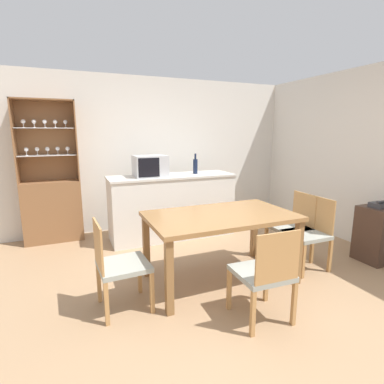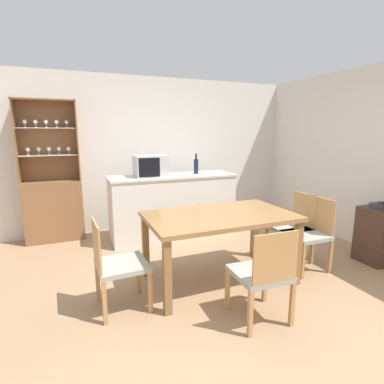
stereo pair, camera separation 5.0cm
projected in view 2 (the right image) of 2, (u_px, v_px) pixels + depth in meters
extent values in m
plane|color=#A37F5B|center=(220.00, 296.00, 3.05)|extent=(18.00, 18.00, 0.00)
cube|color=silver|center=(151.00, 154.00, 5.19)|extent=(6.80, 0.06, 2.55)
cube|color=silver|center=(382.00, 160.00, 4.02)|extent=(0.06, 4.60, 2.55)
cube|color=silver|center=(173.00, 207.00, 4.74)|extent=(1.93, 0.59, 0.96)
cube|color=beige|center=(172.00, 176.00, 4.64)|extent=(1.96, 0.62, 0.03)
cube|color=brown|center=(54.00, 211.00, 4.58)|extent=(0.83, 0.34, 0.92)
cube|color=brown|center=(49.00, 141.00, 4.52)|extent=(0.83, 0.02, 1.18)
cube|color=brown|center=(16.00, 142.00, 4.22)|extent=(0.02, 0.34, 1.18)
cube|color=brown|center=(77.00, 141.00, 4.52)|extent=(0.02, 0.34, 1.18)
cube|color=brown|center=(44.00, 100.00, 4.26)|extent=(0.83, 0.34, 0.02)
cube|color=white|center=(49.00, 155.00, 4.41)|extent=(0.78, 0.29, 0.01)
cube|color=white|center=(47.00, 128.00, 4.33)|extent=(0.78, 0.29, 0.01)
cylinder|color=white|center=(28.00, 155.00, 4.29)|extent=(0.04, 0.04, 0.01)
cylinder|color=white|center=(28.00, 153.00, 4.29)|extent=(0.01, 0.01, 0.06)
sphere|color=white|center=(28.00, 149.00, 4.28)|extent=(0.06, 0.06, 0.06)
cylinder|color=white|center=(25.00, 127.00, 4.22)|extent=(0.04, 0.04, 0.01)
cylinder|color=white|center=(25.00, 125.00, 4.21)|extent=(0.01, 0.01, 0.06)
sphere|color=white|center=(25.00, 121.00, 4.20)|extent=(0.06, 0.06, 0.06)
cylinder|color=white|center=(39.00, 155.00, 4.38)|extent=(0.04, 0.04, 0.01)
cylinder|color=white|center=(39.00, 153.00, 4.37)|extent=(0.01, 0.01, 0.06)
sphere|color=white|center=(38.00, 149.00, 4.36)|extent=(0.06, 0.06, 0.06)
cylinder|color=white|center=(36.00, 127.00, 4.25)|extent=(0.04, 0.04, 0.01)
cylinder|color=white|center=(36.00, 125.00, 4.24)|extent=(0.01, 0.01, 0.06)
sphere|color=white|center=(35.00, 122.00, 4.23)|extent=(0.06, 0.06, 0.06)
cylinder|color=white|center=(49.00, 154.00, 4.43)|extent=(0.04, 0.04, 0.01)
cylinder|color=white|center=(49.00, 152.00, 4.42)|extent=(0.01, 0.01, 0.06)
sphere|color=white|center=(49.00, 149.00, 4.41)|extent=(0.06, 0.06, 0.06)
cylinder|color=white|center=(47.00, 128.00, 4.30)|extent=(0.04, 0.04, 0.01)
cylinder|color=white|center=(46.00, 125.00, 4.29)|extent=(0.01, 0.01, 0.06)
sphere|color=white|center=(46.00, 122.00, 4.28)|extent=(0.06, 0.06, 0.06)
cylinder|color=white|center=(59.00, 154.00, 4.49)|extent=(0.04, 0.04, 0.01)
cylinder|color=white|center=(59.00, 152.00, 4.48)|extent=(0.01, 0.01, 0.06)
sphere|color=white|center=(59.00, 149.00, 4.47)|extent=(0.06, 0.06, 0.06)
cylinder|color=white|center=(57.00, 128.00, 4.35)|extent=(0.04, 0.04, 0.01)
cylinder|color=white|center=(57.00, 125.00, 4.34)|extent=(0.01, 0.01, 0.06)
sphere|color=white|center=(56.00, 122.00, 4.33)|extent=(0.06, 0.06, 0.06)
cylinder|color=white|center=(69.00, 154.00, 4.50)|extent=(0.04, 0.04, 0.01)
cylinder|color=white|center=(69.00, 152.00, 4.50)|extent=(0.01, 0.01, 0.06)
sphere|color=white|center=(69.00, 149.00, 4.49)|extent=(0.06, 0.06, 0.06)
cylinder|color=white|center=(67.00, 128.00, 4.44)|extent=(0.04, 0.04, 0.01)
cylinder|color=white|center=(67.00, 126.00, 4.43)|extent=(0.01, 0.01, 0.06)
sphere|color=white|center=(67.00, 122.00, 4.42)|extent=(0.06, 0.06, 0.06)
cube|color=olive|center=(220.00, 216.00, 3.26)|extent=(1.59, 0.94, 0.05)
cube|color=olive|center=(167.00, 277.00, 2.69)|extent=(0.07, 0.07, 0.72)
cube|color=olive|center=(297.00, 253.00, 3.23)|extent=(0.07, 0.07, 0.72)
cube|color=olive|center=(146.00, 246.00, 3.44)|extent=(0.07, 0.07, 0.72)
cube|color=olive|center=(254.00, 230.00, 3.98)|extent=(0.07, 0.07, 0.72)
cube|color=#999E93|center=(122.00, 265.00, 2.79)|extent=(0.47, 0.47, 0.05)
cube|color=#B7844C|center=(97.00, 245.00, 2.66)|extent=(0.04, 0.41, 0.42)
cube|color=#B7844C|center=(139.00, 274.00, 3.10)|extent=(0.04, 0.04, 0.41)
cube|color=#B7844C|center=(150.00, 292.00, 2.74)|extent=(0.04, 0.04, 0.41)
cube|color=#B7844C|center=(98.00, 282.00, 2.93)|extent=(0.04, 0.04, 0.41)
cube|color=#B7844C|center=(105.00, 303.00, 2.57)|extent=(0.04, 0.04, 0.41)
cube|color=#999E93|center=(290.00, 228.00, 3.86)|extent=(0.46, 0.46, 0.05)
cube|color=#B7844C|center=(305.00, 209.00, 3.88)|extent=(0.03, 0.41, 0.42)
cube|color=#B7844C|center=(285.00, 253.00, 3.64)|extent=(0.04, 0.04, 0.41)
cube|color=#B7844C|center=(266.00, 241.00, 4.02)|extent=(0.04, 0.04, 0.41)
cube|color=#B7844C|center=(312.00, 248.00, 3.78)|extent=(0.04, 0.04, 0.41)
cube|color=#B7844C|center=(291.00, 238.00, 4.16)|extent=(0.04, 0.04, 0.41)
cube|color=#999E93|center=(306.00, 235.00, 3.60)|extent=(0.45, 0.45, 0.05)
cube|color=#B7844C|center=(321.00, 215.00, 3.63)|extent=(0.02, 0.41, 0.42)
cube|color=#B7844C|center=(303.00, 262.00, 3.38)|extent=(0.04, 0.04, 0.41)
cube|color=#B7844C|center=(280.00, 249.00, 3.75)|extent=(0.04, 0.04, 0.41)
cube|color=#B7844C|center=(330.00, 257.00, 3.53)|extent=(0.04, 0.04, 0.41)
cube|color=#B7844C|center=(305.00, 245.00, 3.90)|extent=(0.04, 0.04, 0.41)
cube|color=#999E93|center=(259.00, 273.00, 2.63)|extent=(0.46, 0.46, 0.05)
cube|color=#B7844C|center=(276.00, 258.00, 2.38)|extent=(0.41, 0.03, 0.42)
cube|color=#B7844C|center=(227.00, 290.00, 2.79)|extent=(0.04, 0.04, 0.41)
cube|color=#B7844C|center=(265.00, 282.00, 2.93)|extent=(0.04, 0.04, 0.41)
cube|color=#B7844C|center=(250.00, 314.00, 2.41)|extent=(0.04, 0.04, 0.41)
cube|color=#B7844C|center=(292.00, 304.00, 2.55)|extent=(0.04, 0.04, 0.41)
cube|color=#B7BABF|center=(151.00, 166.00, 4.48)|extent=(0.48, 0.38, 0.31)
cube|color=black|center=(150.00, 167.00, 4.28)|extent=(0.31, 0.01, 0.27)
cylinder|color=#141E38|center=(196.00, 166.00, 4.78)|extent=(0.07, 0.07, 0.23)
cylinder|color=#141E38|center=(196.00, 156.00, 4.75)|extent=(0.03, 0.03, 0.09)
cube|color=#422D23|center=(380.00, 235.00, 3.83)|extent=(0.50, 0.39, 0.71)
cube|color=#483227|center=(381.00, 232.00, 3.82)|extent=(0.46, 0.35, 0.02)
cube|color=#38383D|center=(380.00, 206.00, 3.73)|extent=(0.21, 0.17, 0.06)
cylinder|color=#38383D|center=(383.00, 202.00, 3.69)|extent=(0.19, 0.03, 0.03)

